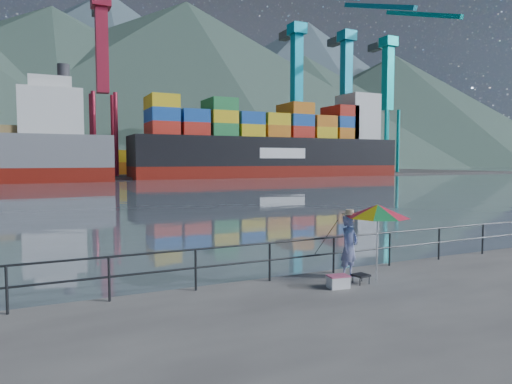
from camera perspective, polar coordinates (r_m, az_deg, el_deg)
ground at (r=8.84m, az=24.62°, el=-18.89°), size 24.00×11.00×0.50m
harbor_water at (r=138.86m, az=-22.75°, el=2.40°), size 500.00×280.00×0.00m
far_dock at (r=103.03m, az=-16.23°, el=2.10°), size 200.00×40.00×0.40m
guardrail at (r=12.43m, az=5.88°, el=-8.17°), size 22.00×0.06×1.03m
mountains at (r=223.45m, az=-13.73°, el=12.23°), size 600.00×332.80×80.00m
port_cranes at (r=100.74m, az=-3.45°, el=11.33°), size 116.00×28.00×38.40m
container_stacks at (r=110.83m, az=-2.41°, el=3.96°), size 58.00×5.40×7.80m
fisherman at (r=12.48m, az=11.58°, el=-6.68°), size 0.71×0.59×1.68m
beach_umbrella at (r=12.20m, az=14.97°, el=-2.32°), size 1.70×1.70×1.99m
folding_stool at (r=12.10m, az=12.99°, el=-10.51°), size 0.41×0.41×0.24m
cooler_bag at (r=11.59m, az=10.24°, el=-11.03°), size 0.53×0.39×0.29m
fishing_rod at (r=13.45m, az=8.64°, el=-9.53°), size 0.46×1.81×1.31m
container_ship at (r=94.21m, az=2.89°, el=5.65°), size 56.49×9.41×18.10m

